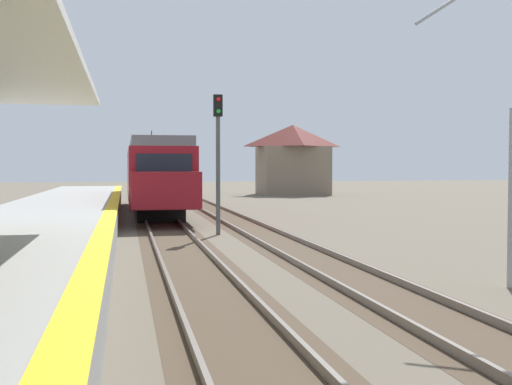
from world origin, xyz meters
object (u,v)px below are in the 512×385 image
object	(u,v)px
rail_signal_post	(218,149)
catenary_pylon_far_side	(511,114)
distant_trackside_house	(293,158)
approaching_train	(155,173)

from	to	relation	value
rail_signal_post	catenary_pylon_far_side	size ratio (longest dim) A/B	0.69
rail_signal_post	catenary_pylon_far_side	distance (m)	12.34
rail_signal_post	catenary_pylon_far_side	bearing A→B (deg)	-69.45
distant_trackside_house	catenary_pylon_far_side	bearing A→B (deg)	-99.50
rail_signal_post	distant_trackside_house	world-z (taller)	distant_trackside_house
approaching_train	rail_signal_post	size ratio (longest dim) A/B	3.77
catenary_pylon_far_side	approaching_train	bearing A→B (deg)	104.56
approaching_train	catenary_pylon_far_side	bearing A→B (deg)	-75.44
catenary_pylon_far_side	distant_trackside_house	size ratio (longest dim) A/B	1.14
rail_signal_post	distant_trackside_house	bearing A→B (deg)	70.19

